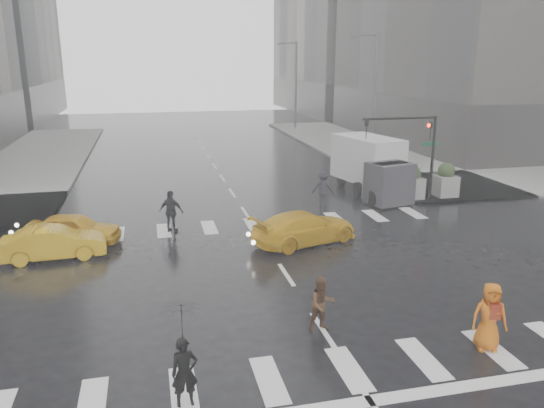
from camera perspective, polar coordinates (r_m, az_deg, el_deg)
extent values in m
plane|color=black|center=(18.76, 1.55, -7.61)|extent=(120.00, 120.00, 0.00)
cube|color=slate|center=(42.36, 21.49, 4.49)|extent=(35.00, 35.00, 0.15)
cube|color=#2B2826|center=(55.25, 24.37, 8.75)|extent=(26.05, 26.05, 4.40)
cube|color=#2B2826|center=(80.17, 11.67, 11.46)|extent=(26.05, 26.05, 4.40)
cylinder|color=black|center=(29.05, 16.87, 4.68)|extent=(0.16, 0.16, 4.50)
cylinder|color=black|center=(27.80, 13.60, 8.94)|extent=(4.00, 0.12, 0.12)
imported|color=black|center=(28.70, 16.66, 7.51)|extent=(0.16, 0.20, 1.00)
imported|color=black|center=(27.10, 10.09, 7.91)|extent=(0.16, 0.20, 1.00)
sphere|color=#FF190C|center=(28.62, 16.53, 8.10)|extent=(0.20, 0.20, 0.20)
cube|color=#0D5C32|center=(29.18, 16.69, 6.24)|extent=(0.90, 0.03, 0.22)
cylinder|color=#59595B|center=(38.07, 10.92, 10.89)|extent=(0.20, 0.20, 9.00)
cylinder|color=#59595B|center=(37.63, 9.95, 17.44)|extent=(1.80, 0.12, 0.12)
cube|color=#59595B|center=(37.29, 8.61, 17.36)|extent=(0.50, 0.22, 0.15)
cylinder|color=#59595B|center=(56.89, 2.58, 12.56)|extent=(0.20, 0.20, 9.00)
cylinder|color=#59595B|center=(56.60, 1.71, 16.91)|extent=(1.80, 0.12, 0.12)
cube|color=#59595B|center=(56.37, 0.79, 16.82)|extent=(0.50, 0.22, 0.15)
cube|color=slate|center=(28.18, 11.13, 1.51)|extent=(1.10, 1.10, 1.10)
sphere|color=black|center=(28.00, 11.21, 3.10)|extent=(0.90, 0.90, 0.90)
cube|color=slate|center=(29.05, 14.73, 1.71)|extent=(1.10, 1.10, 1.10)
sphere|color=black|center=(28.88, 14.84, 3.25)|extent=(0.90, 0.90, 0.90)
cube|color=slate|center=(30.03, 18.11, 1.88)|extent=(1.10, 1.10, 1.10)
sphere|color=black|center=(29.86, 18.24, 3.38)|extent=(0.90, 0.90, 0.90)
imported|color=black|center=(12.14, -9.39, -17.44)|extent=(0.61, 0.43, 1.59)
imported|color=black|center=(11.54, -9.65, -12.45)|extent=(1.04, 1.06, 0.88)
imported|color=#462C19|center=(14.94, 5.40, -10.67)|extent=(0.82, 0.67, 1.57)
imported|color=#CD600E|center=(15.02, 22.35, -11.15)|extent=(1.03, 0.83, 1.83)
cube|color=maroon|center=(14.79, 22.85, -10.61)|extent=(0.32, 0.24, 0.40)
imported|color=black|center=(23.32, -10.77, -0.80)|extent=(1.27, 1.09, 1.86)
imported|color=black|center=(27.19, 5.51, 1.69)|extent=(1.34, 1.07, 1.83)
imported|color=#E0A40B|center=(23.01, -20.53, -2.53)|extent=(3.95, 2.26, 1.26)
imported|color=#E0A40B|center=(21.63, -22.41, -3.88)|extent=(3.84, 1.56, 1.24)
imported|color=#E0A40B|center=(21.70, 3.52, -2.54)|extent=(4.37, 3.00, 1.31)
cube|color=silver|center=(30.32, 10.22, 4.80)|extent=(2.19, 4.20, 2.47)
cube|color=#302F35|center=(27.87, 12.51, 2.21)|extent=(2.10, 1.65, 2.10)
cube|color=black|center=(27.73, 12.59, 3.50)|extent=(1.83, 0.82, 0.82)
cylinder|color=black|center=(27.48, 10.78, 0.55)|extent=(0.26, 0.82, 0.82)
cylinder|color=black|center=(28.30, 14.34, 0.78)|extent=(0.26, 0.82, 0.82)
cylinder|color=black|center=(29.27, 9.20, 1.54)|extent=(0.26, 0.82, 0.82)
cylinder|color=black|center=(30.04, 12.59, 1.72)|extent=(0.26, 0.82, 0.82)
cylinder|color=black|center=(31.58, 7.45, 2.63)|extent=(0.26, 0.82, 0.82)
cylinder|color=black|center=(32.30, 10.65, 2.78)|extent=(0.26, 0.82, 0.82)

